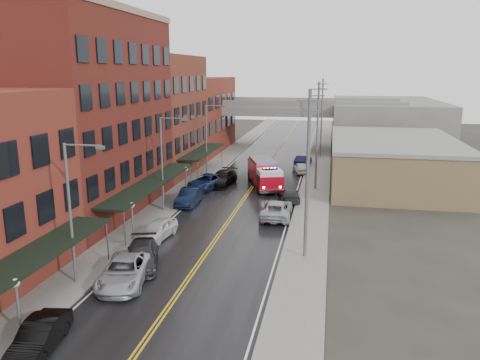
{
  "coord_description": "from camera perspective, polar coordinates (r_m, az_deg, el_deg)",
  "views": [
    {
      "loc": [
        8.66,
        -16.87,
        13.19
      ],
      "look_at": [
        0.36,
        25.63,
        3.0
      ],
      "focal_mm": 35.0,
      "sensor_mm": 36.0,
      "label": 1
    }
  ],
  "objects": [
    {
      "name": "parked_car_right_1",
      "position": [
        48.47,
        6.05,
        -1.78
      ],
      "size": [
        2.71,
        5.0,
        1.37
      ],
      "primitive_type": "imported",
      "rotation": [
        0.0,
        0.0,
        3.31
      ],
      "color": "#2B2C2E",
      "rests_on": "ground"
    },
    {
      "name": "curb_right",
      "position": [
        48.76,
        7.1,
        -2.47
      ],
      "size": [
        0.3,
        160.0,
        0.15
      ],
      "primitive_type": "cube",
      "color": "gray",
      "rests_on": "ground"
    },
    {
      "name": "globe_lamp_0",
      "position": [
        26.48,
        -25.58,
        -12.4
      ],
      "size": [
        0.44,
        0.44,
        3.12
      ],
      "color": "#59595B",
      "rests_on": "ground"
    },
    {
      "name": "sidewalk_left",
      "position": [
        51.22,
        -7.5,
        -1.71
      ],
      "size": [
        3.0,
        160.0,
        0.15
      ],
      "primitive_type": "cube",
      "color": "slate",
      "rests_on": "ground"
    },
    {
      "name": "brick_building_far",
      "position": [
        78.35,
        -5.33,
        7.92
      ],
      "size": [
        9.0,
        20.0,
        12.0
      ],
      "primitive_type": "cube",
      "color": "maroon",
      "rests_on": "ground"
    },
    {
      "name": "awning_2",
      "position": [
        60.47,
        -4.62,
        3.48
      ],
      "size": [
        2.6,
        13.0,
        3.09
      ],
      "color": "black",
      "rests_on": "ground"
    },
    {
      "name": "curb_left",
      "position": [
        50.73,
        -5.73,
        -1.81
      ],
      "size": [
        0.3,
        160.0,
        0.15
      ],
      "primitive_type": "cube",
      "color": "gray",
      "rests_on": "ground"
    },
    {
      "name": "awning_1",
      "position": [
        44.21,
        -10.71,
        -0.33
      ],
      "size": [
        2.6,
        18.0,
        3.09
      ],
      "color": "black",
      "rests_on": "ground"
    },
    {
      "name": "parked_car_left_4",
      "position": [
        38.27,
        -9.95,
        -5.93
      ],
      "size": [
        2.31,
        4.63,
        1.52
      ],
      "primitive_type": "imported",
      "rotation": [
        0.0,
        0.0,
        -0.12
      ],
      "color": "silver",
      "rests_on": "ground"
    },
    {
      "name": "utility_pole_2",
      "position": [
        72.21,
        9.93,
        7.58
      ],
      "size": [
        1.8,
        0.24,
        12.0
      ],
      "color": "#59595B",
      "rests_on": "ground"
    },
    {
      "name": "parked_car_left_6",
      "position": [
        53.36,
        -4.1,
        -0.21
      ],
      "size": [
        4.12,
        6.32,
        1.62
      ],
      "primitive_type": "imported",
      "rotation": [
        0.0,
        0.0,
        -0.27
      ],
      "color": "#152350",
      "rests_on": "ground"
    },
    {
      "name": "utility_pole_0",
      "position": [
        32.64,
        8.23,
        0.92
      ],
      "size": [
        1.8,
        0.24,
        12.0
      ],
      "color": "#59595B",
      "rests_on": "ground"
    },
    {
      "name": "parked_car_left_1",
      "position": [
        25.56,
        -23.25,
        -17.1
      ],
      "size": [
        2.21,
        4.64,
        1.47
      ],
      "primitive_type": "imported",
      "rotation": [
        0.0,
        0.0,
        0.15
      ],
      "color": "black",
      "rests_on": "ground"
    },
    {
      "name": "street_lamp_2",
      "position": [
        59.41,
        -3.91,
        5.47
      ],
      "size": [
        2.64,
        0.22,
        9.0
      ],
      "color": "#59595B",
      "rests_on": "ground"
    },
    {
      "name": "brick_building_b",
      "position": [
        45.71,
        -17.88,
        7.35
      ],
      "size": [
        9.0,
        20.0,
        18.0
      ],
      "primitive_type": "cube",
      "color": "#581917",
      "rests_on": "ground"
    },
    {
      "name": "parked_car_right_2",
      "position": [
        61.75,
        7.42,
        1.48
      ],
      "size": [
        2.64,
        4.5,
        1.44
      ],
      "primitive_type": "imported",
      "rotation": [
        0.0,
        0.0,
        3.38
      ],
      "color": "silver",
      "rests_on": "ground"
    },
    {
      "name": "parked_car_left_2",
      "position": [
        30.96,
        -13.89,
        -10.73
      ],
      "size": [
        3.71,
        6.25,
        1.63
      ],
      "primitive_type": "imported",
      "rotation": [
        0.0,
        0.0,
        0.18
      ],
      "color": "#A4A7AC",
      "rests_on": "ground"
    },
    {
      "name": "parked_car_right_0",
      "position": [
        42.93,
        4.45,
        -3.56
      ],
      "size": [
        2.88,
        5.92,
        1.62
      ],
      "primitive_type": "imported",
      "rotation": [
        0.0,
        0.0,
        3.17
      ],
      "color": "#A8ABB0",
      "rests_on": "ground"
    },
    {
      "name": "brick_building_c",
      "position": [
        61.69,
        -9.95,
        7.75
      ],
      "size": [
        9.0,
        15.0,
        15.0
      ],
      "primitive_type": "cube",
      "color": "maroon",
      "rests_on": "ground"
    },
    {
      "name": "street_lamp_0",
      "position": [
        30.23,
        -19.67,
        -2.91
      ],
      "size": [
        2.64,
        0.22,
        9.0
      ],
      "color": "#59595B",
      "rests_on": "ground"
    },
    {
      "name": "parked_car_left_5",
      "position": [
        47.15,
        -6.21,
        -2.05
      ],
      "size": [
        1.76,
        4.97,
        1.63
      ],
      "primitive_type": "imported",
      "rotation": [
        0.0,
        0.0,
        0.01
      ],
      "color": "black",
      "rests_on": "ground"
    },
    {
      "name": "overpass",
      "position": [
        79.67,
        4.81,
        8.01
      ],
      "size": [
        40.0,
        10.0,
        7.5
      ],
      "color": "slate",
      "rests_on": "ground"
    },
    {
      "name": "parked_car_left_3",
      "position": [
        33.19,
        -11.94,
        -9.02
      ],
      "size": [
        3.76,
        5.81,
        1.57
      ],
      "primitive_type": "imported",
      "rotation": [
        0.0,
        0.0,
        0.32
      ],
      "color": "#242426",
      "rests_on": "ground"
    },
    {
      "name": "tan_building",
      "position": [
        58.33,
        18.09,
        2.02
      ],
      "size": [
        14.0,
        22.0,
        5.0
      ],
      "primitive_type": "cube",
      "color": "olive",
      "rests_on": "ground"
    },
    {
      "name": "globe_lamp_1",
      "position": [
        37.76,
        -13.02,
        -3.86
      ],
      "size": [
        0.44,
        0.44,
        3.12
      ],
      "color": "#59595B",
      "rests_on": "ground"
    },
    {
      "name": "fire_truck",
      "position": [
        53.79,
        3.02,
        0.85
      ],
      "size": [
        5.4,
        8.82,
        3.07
      ],
      "rotation": [
        0.0,
        0.0,
        0.33
      ],
      "color": "#AF0818",
      "rests_on": "ground"
    },
    {
      "name": "globe_lamp_2",
      "position": [
        50.42,
        -6.61,
        0.69
      ],
      "size": [
        0.44,
        0.44,
        3.12
      ],
      "color": "#59595B",
      "rests_on": "ground"
    },
    {
      "name": "utility_pole_1",
      "position": [
        52.34,
        9.39,
        5.51
      ],
      "size": [
        1.8,
        0.24,
        12.0
      ],
      "color": "#59595B",
      "rests_on": "ground"
    },
    {
      "name": "street_lamp_1",
      "position": [
        44.34,
        -9.22,
        2.67
      ],
      "size": [
        2.64,
        0.22,
        9.0
      ],
      "color": "#59595B",
      "rests_on": "ground"
    },
    {
      "name": "parked_car_right_3",
      "position": [
        66.5,
        7.7,
        2.36
      ],
      "size": [
        2.4,
        4.88,
        1.54
      ],
      "primitive_type": "imported",
      "rotation": [
        0.0,
        0.0,
        2.97
      ],
      "color": "black",
      "rests_on": "ground"
    },
    {
      "name": "sidewalk_right",
      "position": [
        48.69,
        9.04,
        -2.55
      ],
      "size": [
        3.0,
        160.0,
        0.15
      ],
      "primitive_type": "cube",
      "color": "slate",
      "rests_on": "ground"
    },
    {
      "name": "parked_car_left_7",
      "position": [
        54.85,
        -2.16,
        0.21
      ],
      "size": [
        3.01,
        5.97,
        1.66
      ],
      "primitive_type": "imported",
      "rotation": [
        0.0,
        0.0,
        -0.12
      ],
      "color": "black",
      "rests_on": "ground"
    },
    {
      "name": "road",
      "position": [
        49.45,
        0.56,
        -2.22
      ],
      "size": [
        11.0,
        160.0,
        0.02
      ],
      "primitive_type": "cube",
      "color": "black",
      "rests_on": "ground"
    },
    {
      "name": "right_far_block",
      "position": [
        87.85,
        17.21,
        6.65
      ],
      "size": [
        18.0,
        30.0,
        8.0
      ],
      "primitive_type": "cube",
      "color": "slate",
      "rests_on": "ground"
    },
    {
      "name": "awning_0",
      "position": [
        28.29,
        -25.12,
        -9.22
      ],
      "size": [
        2.6,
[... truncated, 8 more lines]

